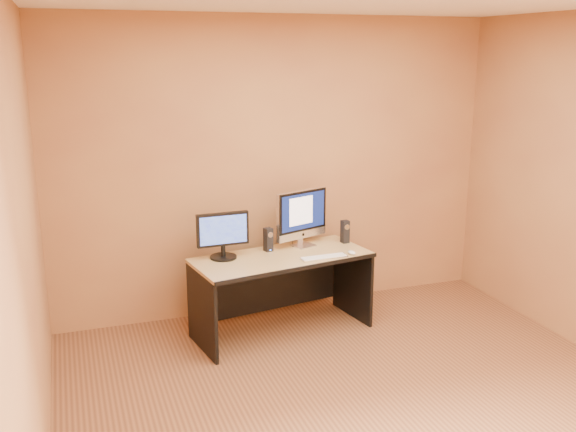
{
  "coord_description": "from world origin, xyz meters",
  "views": [
    {
      "loc": [
        -1.78,
        -3.3,
        2.3
      ],
      "look_at": [
        -0.15,
        1.32,
        1.03
      ],
      "focal_mm": 40.0,
      "sensor_mm": 36.0,
      "label": 1
    }
  ],
  "objects": [
    {
      "name": "walls",
      "position": [
        0.0,
        0.0,
        1.3
      ],
      "size": [
        4.0,
        4.0,
        2.6
      ],
      "primitive_type": null,
      "color": "#A37342",
      "rests_on": "ground"
    },
    {
      "name": "floor",
      "position": [
        0.0,
        0.0,
        0.0
      ],
      "size": [
        4.0,
        4.0,
        0.0
      ],
      "primitive_type": "plane",
      "color": "brown",
      "rests_on": "ground"
    },
    {
      "name": "cable_b",
      "position": [
        0.03,
        1.7,
        0.67
      ],
      "size": [
        0.06,
        0.16,
        0.01
      ],
      "primitive_type": "cylinder",
      "rotation": [
        1.57,
        0.0,
        -0.33
      ],
      "color": "black",
      "rests_on": "desk"
    },
    {
      "name": "speaker_left",
      "position": [
        -0.23,
        1.59,
        0.77
      ],
      "size": [
        0.08,
        0.08,
        0.2
      ],
      "primitive_type": null,
      "rotation": [
        0.0,
        0.0,
        0.27
      ],
      "color": "black",
      "rests_on": "desk"
    },
    {
      "name": "desk",
      "position": [
        -0.16,
        1.42,
        0.33
      ],
      "size": [
        1.53,
        0.86,
        0.67
      ],
      "primitive_type": null,
      "rotation": [
        0.0,
        0.0,
        0.16
      ],
      "color": "tan",
      "rests_on": "ground"
    },
    {
      "name": "second_monitor",
      "position": [
        -0.63,
        1.53,
        0.86
      ],
      "size": [
        0.44,
        0.23,
        0.38
      ],
      "primitive_type": null,
      "rotation": [
        0.0,
        0.0,
        0.03
      ],
      "color": "black",
      "rests_on": "desk"
    },
    {
      "name": "imac",
      "position": [
        0.1,
        1.62,
        0.92
      ],
      "size": [
        0.55,
        0.35,
        0.5
      ],
      "primitive_type": null,
      "rotation": [
        0.0,
        0.0,
        0.34
      ],
      "color": "silver",
      "rests_on": "desk"
    },
    {
      "name": "cable_a",
      "position": [
        0.15,
        1.68,
        0.67
      ],
      "size": [
        0.08,
        0.19,
        0.01
      ],
      "primitive_type": "cylinder",
      "rotation": [
        1.57,
        0.0,
        0.4
      ],
      "color": "black",
      "rests_on": "desk"
    },
    {
      "name": "speaker_right",
      "position": [
        0.48,
        1.6,
        0.77
      ],
      "size": [
        0.07,
        0.07,
        0.2
      ],
      "primitive_type": null,
      "rotation": [
        0.0,
        0.0,
        0.09
      ],
      "color": "black",
      "rests_on": "desk"
    },
    {
      "name": "keyboard",
      "position": [
        0.14,
        1.26,
        0.68
      ],
      "size": [
        0.39,
        0.11,
        0.02
      ],
      "primitive_type": "cube",
      "rotation": [
        0.0,
        0.0,
        0.02
      ],
      "color": "silver",
      "rests_on": "desk"
    },
    {
      "name": "mouse",
      "position": [
        0.39,
        1.27,
        0.68
      ],
      "size": [
        0.06,
        0.1,
        0.03
      ],
      "primitive_type": "ellipsoid",
      "rotation": [
        0.0,
        0.0,
        0.09
      ],
      "color": "silver",
      "rests_on": "desk"
    }
  ]
}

